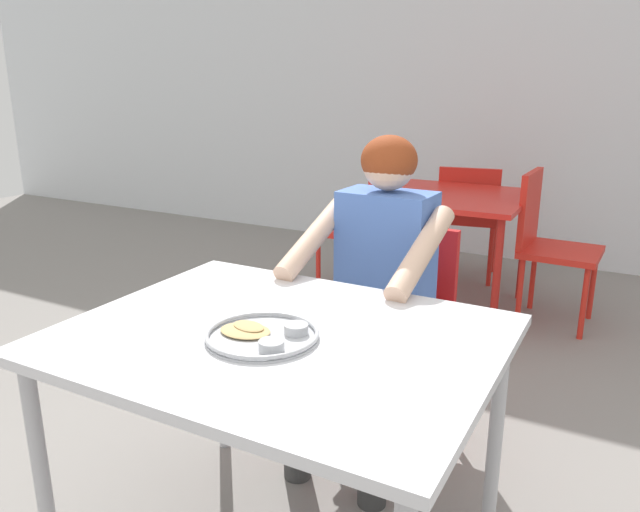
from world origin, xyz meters
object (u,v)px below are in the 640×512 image
at_px(table_background_red, 448,207).
at_px(chair_red_right, 547,237).
at_px(diner_foreground, 376,273).
at_px(chair_red_left, 364,222).
at_px(chair_foreground, 397,313).
at_px(thali_tray, 263,335).
at_px(table_foreground, 279,356).
at_px(chair_red_far, 469,213).

distance_m(table_background_red, chair_red_right, 0.60).
distance_m(diner_foreground, chair_red_left, 1.84).
bearing_deg(table_background_red, chair_foreground, -80.72).
xyz_separation_m(table_background_red, chair_red_left, (-0.56, -0.01, -0.15)).
xyz_separation_m(chair_foreground, chair_red_left, (-0.80, 1.42, 0.00)).
bearing_deg(thali_tray, table_foreground, 76.14).
bearing_deg(chair_red_right, thali_tray, -98.54).
relative_size(thali_tray, diner_foreground, 0.25).
relative_size(thali_tray, chair_red_right, 0.34).
xyz_separation_m(table_foreground, chair_foreground, (-0.00, 0.89, -0.19)).
bearing_deg(chair_red_right, chair_red_far, 137.69).
xyz_separation_m(diner_foreground, table_background_red, (-0.23, 1.65, -0.08)).
xyz_separation_m(chair_red_right, chair_red_far, (-0.61, 0.55, -0.02)).
relative_size(chair_foreground, chair_red_far, 1.01).
height_order(thali_tray, chair_red_far, chair_red_far).
relative_size(table_background_red, chair_red_left, 1.08).
bearing_deg(chair_red_far, table_background_red, -87.93).
relative_size(diner_foreground, chair_red_left, 1.41).
relative_size(chair_red_left, chair_red_far, 1.04).
relative_size(table_background_red, chair_red_far, 1.13).
height_order(table_foreground, chair_red_far, chair_red_far).
bearing_deg(thali_tray, chair_foreground, 89.26).
bearing_deg(thali_tray, diner_foreground, 89.42).
bearing_deg(table_foreground, table_background_red, 95.78).
xyz_separation_m(chair_foreground, diner_foreground, (-0.00, -0.22, 0.23)).
distance_m(chair_foreground, table_background_red, 1.45).
distance_m(chair_red_left, chair_red_right, 1.15).
bearing_deg(chair_red_far, chair_red_right, -42.31).
distance_m(table_foreground, chair_red_left, 2.45).
xyz_separation_m(table_foreground, chair_red_right, (0.35, 2.36, -0.16)).
bearing_deg(chair_red_far, diner_foreground, -83.64).
xyz_separation_m(thali_tray, chair_red_right, (0.36, 2.42, -0.24)).
bearing_deg(chair_red_left, chair_red_right, 2.50).
relative_size(chair_red_right, chair_red_far, 1.08).
distance_m(diner_foreground, chair_red_far, 2.27).
bearing_deg(chair_foreground, chair_red_right, 76.59).
bearing_deg(table_background_red, diner_foreground, -82.11).
distance_m(chair_red_left, chair_red_far, 0.81).
distance_m(table_foreground, table_background_red, 2.33).
distance_m(table_foreground, chair_red_right, 2.39).
bearing_deg(chair_red_left, table_background_red, 0.54).
xyz_separation_m(chair_foreground, chair_red_right, (0.35, 1.47, 0.03)).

